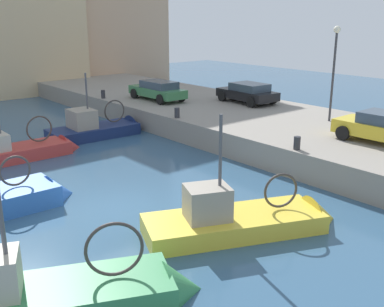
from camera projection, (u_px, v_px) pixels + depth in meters
water_surface at (119, 207)px, 16.22m from camera, size 80.00×80.00×0.00m
quay_wall at (315, 138)px, 23.12m from camera, size 9.00×56.00×1.20m
fishing_boat_navy at (100, 133)px, 25.80m from camera, size 5.75×2.42×4.50m
fishing_boat_green at (61, 307)px, 10.47m from camera, size 6.74×4.26×4.63m
fishing_boat_yellow at (246, 227)px, 14.41m from camera, size 6.58×4.20×4.66m
fishing_boat_red at (18, 157)px, 21.63m from camera, size 6.40×2.01×4.85m
parked_car_green at (158, 90)px, 29.84m from camera, size 1.89×4.34×1.26m
parked_car_black at (248, 92)px, 28.91m from camera, size 2.25×4.06×1.25m
parked_car_yellow at (384, 127)px, 19.70m from camera, size 2.03×4.05×1.33m
mooring_bollard_south at (297, 143)px, 18.85m from camera, size 0.28×0.28×0.55m
mooring_bollard_mid at (177, 113)px, 24.71m from camera, size 0.28×0.28×0.55m
mooring_bollard_north at (103, 94)px, 30.58m from camera, size 0.28×0.28×0.55m
quay_streetlamp at (335, 58)px, 23.11m from camera, size 0.36×0.36×4.83m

